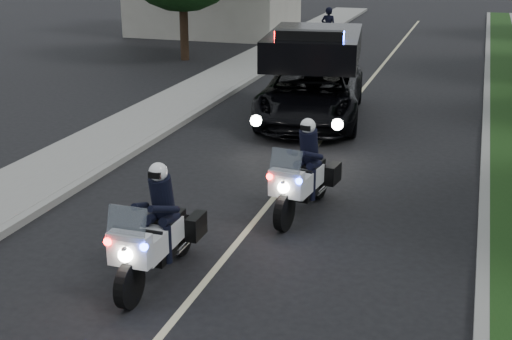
# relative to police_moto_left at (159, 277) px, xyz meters

# --- Properties ---
(ground) EXTENTS (120.00, 120.00, 0.00)m
(ground) POSITION_rel_police_moto_left_xyz_m (0.75, 0.26, 0.00)
(ground) COLOR black
(ground) RESTS_ON ground
(curb_right) EXTENTS (0.20, 60.00, 0.15)m
(curb_right) POSITION_rel_police_moto_left_xyz_m (4.85, 10.26, 0.07)
(curb_right) COLOR gray
(curb_right) RESTS_ON ground
(curb_left) EXTENTS (0.20, 60.00, 0.15)m
(curb_left) POSITION_rel_police_moto_left_xyz_m (-3.35, 10.26, 0.07)
(curb_left) COLOR gray
(curb_left) RESTS_ON ground
(sidewalk_left) EXTENTS (2.00, 60.00, 0.16)m
(sidewalk_left) POSITION_rel_police_moto_left_xyz_m (-4.45, 10.26, 0.08)
(sidewalk_left) COLOR gray
(sidewalk_left) RESTS_ON ground
(lane_marking) EXTENTS (0.12, 50.00, 0.01)m
(lane_marking) POSITION_rel_police_moto_left_xyz_m (0.75, 10.26, 0.00)
(lane_marking) COLOR #BFB78C
(lane_marking) RESTS_ON ground
(police_moto_left) EXTENTS (0.77, 2.19, 1.86)m
(police_moto_left) POSITION_rel_police_moto_left_xyz_m (0.00, 0.00, 0.00)
(police_moto_left) COLOR silver
(police_moto_left) RESTS_ON ground
(police_moto_right) EXTENTS (1.04, 2.26, 1.85)m
(police_moto_right) POSITION_rel_police_moto_left_xyz_m (1.50, 3.28, 0.00)
(police_moto_right) COLOR silver
(police_moto_right) RESTS_ON ground
(police_suv) EXTENTS (3.57, 6.30, 2.90)m
(police_suv) POSITION_rel_police_moto_left_xyz_m (-0.01, 10.16, 0.00)
(police_suv) COLOR black
(police_suv) RESTS_ON ground
(bicycle) EXTENTS (0.78, 1.77, 0.90)m
(bicycle) POSITION_rel_police_moto_left_xyz_m (-2.06, 21.81, 0.00)
(bicycle) COLOR black
(bicycle) RESTS_ON ground
(cyclist) EXTENTS (0.69, 0.49, 1.85)m
(cyclist) POSITION_rel_police_moto_left_xyz_m (-2.06, 21.81, 0.00)
(cyclist) COLOR black
(cyclist) RESTS_ON ground
(tree_left_near) EXTENTS (6.70, 6.70, 9.35)m
(tree_left_near) POSITION_rel_police_moto_left_xyz_m (-7.49, 18.17, 0.00)
(tree_left_near) COLOR #133B14
(tree_left_near) RESTS_ON ground
(tree_left_far) EXTENTS (7.78, 7.78, 10.61)m
(tree_left_far) POSITION_rel_police_moto_left_xyz_m (-9.11, 25.30, 0.00)
(tree_left_far) COLOR black
(tree_left_far) RESTS_ON ground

